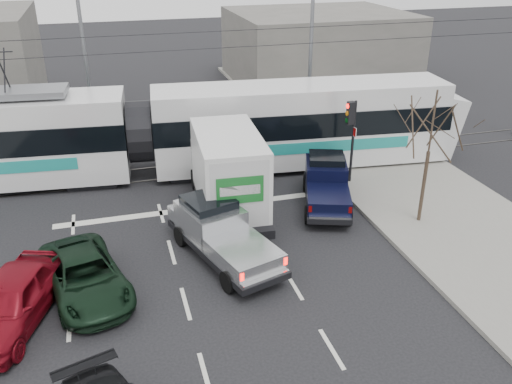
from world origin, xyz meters
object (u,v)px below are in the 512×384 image
object	(u,v)px
street_lamp_far	(79,40)
bare_tree	(432,128)
tram	(139,133)
box_truck	(226,171)
navy_pickup	(326,183)
street_lamp_near	(308,36)
green_car	(85,276)
traffic_signal	(351,125)
red_car	(11,301)
silver_pickup	(219,231)

from	to	relation	value
street_lamp_far	bare_tree	bearing A→B (deg)	-48.88
tram	box_truck	bearing A→B (deg)	-50.45
box_truck	navy_pickup	size ratio (longest dim) A/B	1.44
street_lamp_near	green_car	size ratio (longest dim) A/B	1.99
box_truck	navy_pickup	bearing A→B (deg)	-4.68
traffic_signal	street_lamp_far	bearing A→B (deg)	138.28
bare_tree	street_lamp_near	size ratio (longest dim) A/B	0.56
traffic_signal	box_truck	xyz separation A→B (m)	(-5.58, -0.89, -1.08)
box_truck	bare_tree	bearing A→B (deg)	-21.11
bare_tree	street_lamp_far	distance (m)	17.97
tram	box_truck	distance (m)	5.23
tram	navy_pickup	world-z (taller)	tram
bare_tree	street_lamp_far	size ratio (longest dim) A/B	0.56
red_car	silver_pickup	bearing A→B (deg)	37.05
traffic_signal	navy_pickup	size ratio (longest dim) A/B	0.76
street_lamp_near	tram	xyz separation A→B (m)	(-9.34, -4.07, -3.08)
navy_pickup	tram	bearing A→B (deg)	163.74
street_lamp_near	tram	bearing A→B (deg)	-156.47
tram	green_car	bearing A→B (deg)	-100.49
red_car	street_lamp_far	bearing A→B (deg)	101.74
tram	red_car	distance (m)	10.55
navy_pickup	red_car	bearing A→B (deg)	-138.66
bare_tree	silver_pickup	world-z (taller)	bare_tree
silver_pickup	navy_pickup	xyz separation A→B (m)	(4.97, 2.64, -0.01)
traffic_signal	tram	distance (m)	9.19
bare_tree	navy_pickup	world-z (taller)	bare_tree
tram	navy_pickup	bearing A→B (deg)	-30.01
street_lamp_near	navy_pickup	size ratio (longest dim) A/B	1.89
street_lamp_near	red_car	xyz separation A→B (m)	(-13.77, -13.56, -4.36)
bare_tree	street_lamp_near	world-z (taller)	street_lamp_near
silver_pickup	green_car	size ratio (longest dim) A/B	1.21
bare_tree	street_lamp_near	xyz separation A→B (m)	(-0.29, 11.50, 1.32)
bare_tree	green_car	distance (m)	12.55
street_lamp_near	tram	world-z (taller)	street_lamp_near
bare_tree	street_lamp_near	distance (m)	11.58
street_lamp_near	navy_pickup	distance (m)	10.21
street_lamp_far	tram	distance (m)	7.14
box_truck	navy_pickup	world-z (taller)	box_truck
street_lamp_near	street_lamp_far	bearing A→B (deg)	170.13
green_car	red_car	size ratio (longest dim) A/B	1.02
box_truck	red_car	distance (m)	9.03
street_lamp_far	silver_pickup	distance (m)	14.82
street_lamp_near	red_car	world-z (taller)	street_lamp_near
box_truck	red_car	world-z (taller)	box_truck
silver_pickup	street_lamp_far	bearing A→B (deg)	89.54
silver_pickup	green_car	world-z (taller)	silver_pickup
tram	silver_pickup	distance (m)	7.87
traffic_signal	street_lamp_far	world-z (taller)	street_lamp_far
street_lamp_far	box_truck	bearing A→B (deg)	-63.96
silver_pickup	red_car	size ratio (longest dim) A/B	1.24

